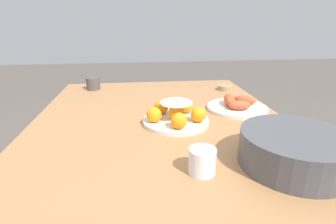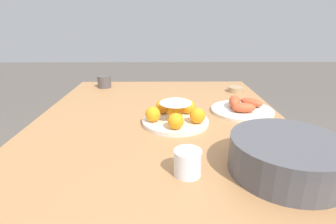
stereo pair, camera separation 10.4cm
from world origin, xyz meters
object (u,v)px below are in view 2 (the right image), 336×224
object	(u,v)px
sauce_bowl	(235,89)
cup_near	(104,82)
cake_plate	(175,115)
cup_far	(188,163)
dining_table	(161,140)
serving_bowl	(287,155)
seafood_platter	(242,108)

from	to	relation	value
sauce_bowl	cup_near	bearing A→B (deg)	-97.69
cake_plate	cup_far	world-z (taller)	cake_plate
cup_near	cup_far	bearing A→B (deg)	24.57
dining_table	cup_near	size ratio (longest dim) A/B	17.13
dining_table	cup_far	distance (m)	0.42
serving_bowl	seafood_platter	size ratio (longest dim) A/B	1.13
serving_bowl	dining_table	bearing A→B (deg)	-138.50
serving_bowl	sauce_bowl	bearing A→B (deg)	175.16
sauce_bowl	cup_far	world-z (taller)	cup_far
dining_table	cup_near	xyz separation A→B (m)	(-0.52, -0.34, 0.13)
dining_table	cup_far	xyz separation A→B (m)	(0.40, 0.08, 0.13)
sauce_bowl	cup_near	world-z (taller)	cup_near
cake_plate	cup_near	xyz separation A→B (m)	(-0.56, -0.40, 0.00)
cake_plate	cup_near	bearing A→B (deg)	-144.52
dining_table	cake_plate	xyz separation A→B (m)	(0.04, 0.06, 0.13)
cake_plate	cup_far	distance (m)	0.35
cup_far	cup_near	bearing A→B (deg)	-155.43
serving_bowl	cup_near	distance (m)	1.13
cake_plate	serving_bowl	world-z (taller)	serving_bowl
dining_table	serving_bowl	world-z (taller)	serving_bowl
serving_bowl	cup_near	xyz separation A→B (m)	(-0.90, -0.68, -0.02)
dining_table	cake_plate	world-z (taller)	cake_plate
sauce_bowl	cup_near	xyz separation A→B (m)	(-0.10, -0.75, 0.02)
seafood_platter	sauce_bowl	bearing A→B (deg)	170.76
cake_plate	seafood_platter	size ratio (longest dim) A/B	0.97
serving_bowl	seafood_platter	xyz separation A→B (m)	(-0.47, 0.01, -0.03)
cake_plate	seafood_platter	xyz separation A→B (m)	(-0.13, 0.30, -0.02)
serving_bowl	seafood_platter	distance (m)	0.48
seafood_platter	cake_plate	bearing A→B (deg)	-66.46
dining_table	cup_far	world-z (taller)	cup_far
sauce_bowl	seafood_platter	distance (m)	0.33
dining_table	cake_plate	bearing A→B (deg)	54.57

